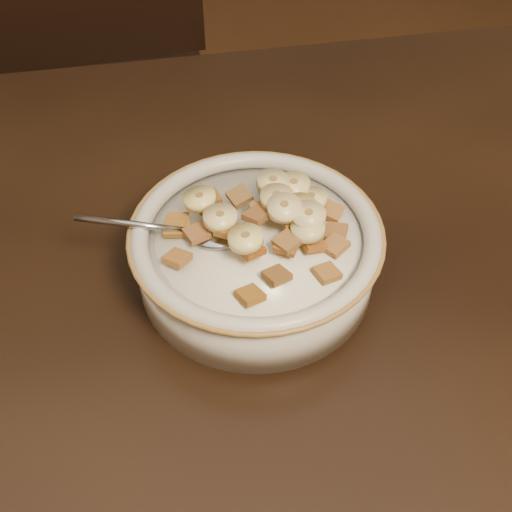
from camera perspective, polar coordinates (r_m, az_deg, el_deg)
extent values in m
cube|color=black|center=(0.65, -17.29, -6.34)|extent=(1.41, 0.91, 0.04)
cube|color=black|center=(1.30, -13.99, 13.00)|extent=(0.50, 0.50, 1.06)
cylinder|color=beige|center=(0.62, 0.00, -0.18)|extent=(0.23, 0.23, 0.05)
cylinder|color=silver|center=(0.60, 0.00, 1.60)|extent=(0.19, 0.19, 0.00)
ellipsoid|color=#8A91A3|center=(0.59, -3.50, 1.94)|extent=(0.06, 0.05, 0.01)
cube|color=#976523|center=(0.56, 6.32, -1.51)|extent=(0.03, 0.03, 0.01)
cube|color=brown|center=(0.57, 2.80, 1.29)|extent=(0.03, 0.03, 0.01)
cube|color=#9D6728|center=(0.59, 3.34, 3.17)|extent=(0.02, 0.02, 0.01)
cube|color=brown|center=(0.57, -7.01, -0.16)|extent=(0.03, 0.03, 0.01)
cube|color=#985718|center=(0.58, 5.06, 1.14)|extent=(0.02, 0.02, 0.01)
cube|color=brown|center=(0.60, -7.23, 2.50)|extent=(0.02, 0.02, 0.01)
cube|color=brown|center=(0.57, 2.79, 1.02)|extent=(0.03, 0.03, 0.01)
cube|color=brown|center=(0.57, -2.47, 2.30)|extent=(0.03, 0.03, 0.01)
cube|color=brown|center=(0.60, 7.10, 2.13)|extent=(0.03, 0.03, 0.01)
cube|color=brown|center=(0.60, -3.70, 3.90)|extent=(0.03, 0.03, 0.01)
cube|color=brown|center=(0.54, -0.52, -3.51)|extent=(0.03, 0.03, 0.01)
cube|color=brown|center=(0.63, 2.53, 5.36)|extent=(0.03, 0.03, 0.01)
cube|color=brown|center=(0.59, 0.04, 3.63)|extent=(0.03, 0.03, 0.01)
cube|color=olive|center=(0.58, 7.05, 0.95)|extent=(0.03, 0.03, 0.01)
cube|color=brown|center=(0.55, 1.86, -1.74)|extent=(0.03, 0.03, 0.01)
cube|color=#9E6426|center=(0.64, 1.08, 6.14)|extent=(0.02, 0.02, 0.01)
cube|color=#97611E|center=(0.63, -4.19, 5.16)|extent=(0.02, 0.02, 0.01)
cube|color=brown|center=(0.62, -1.48, 5.36)|extent=(0.03, 0.03, 0.01)
cube|color=brown|center=(0.59, 0.49, 4.12)|extent=(0.02, 0.02, 0.01)
cube|color=brown|center=(0.62, 6.74, 3.98)|extent=(0.03, 0.03, 0.01)
cube|color=#965119|center=(0.56, -0.46, 0.59)|extent=(0.03, 0.03, 0.01)
cube|color=brown|center=(0.58, -5.29, 2.01)|extent=(0.03, 0.03, 0.01)
cube|color=brown|center=(0.61, -6.89, 3.06)|extent=(0.02, 0.02, 0.01)
cylinder|color=#D6C87F|center=(0.58, -3.20, 3.43)|extent=(0.04, 0.04, 0.01)
cylinder|color=#F6E394|center=(0.62, 3.37, 6.32)|extent=(0.04, 0.04, 0.01)
cylinder|color=#C7BF81|center=(0.61, 1.52, 6.56)|extent=(0.04, 0.04, 0.01)
cylinder|color=#C9BF73|center=(0.57, 4.64, 2.35)|extent=(0.04, 0.04, 0.02)
cylinder|color=#FFF38F|center=(0.55, -0.93, 1.56)|extent=(0.04, 0.04, 0.01)
cylinder|color=beige|center=(0.58, 4.70, 3.58)|extent=(0.04, 0.04, 0.01)
cylinder|color=#D8B86B|center=(0.59, 3.94, 4.40)|extent=(0.03, 0.03, 0.01)
cylinder|color=#E6C67A|center=(0.59, 1.86, 5.20)|extent=(0.04, 0.04, 0.01)
cylinder|color=#CCBA7A|center=(0.60, -5.03, 5.09)|extent=(0.04, 0.04, 0.01)
cylinder|color=#F6EB96|center=(0.61, 4.88, 5.10)|extent=(0.04, 0.04, 0.01)
cylinder|color=beige|center=(0.58, 2.53, 4.30)|extent=(0.04, 0.04, 0.01)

